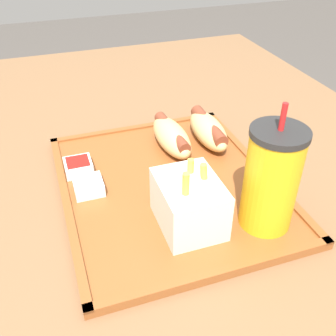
{
  "coord_description": "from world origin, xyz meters",
  "views": [
    {
      "loc": [
        0.51,
        -0.13,
        1.13
      ],
      "look_at": [
        0.05,
        0.03,
        0.78
      ],
      "focal_mm": 42.0,
      "sensor_mm": 36.0,
      "label": 1
    }
  ],
  "objects": [
    {
      "name": "sauce_cup_ketchup",
      "position": [
        -0.03,
        -0.09,
        0.76
      ],
      "size": [
        0.04,
        0.04,
        0.02
      ],
      "color": "silver",
      "rests_on": "food_tray"
    },
    {
      "name": "fries_carton",
      "position": [
        0.14,
        0.03,
        0.79
      ],
      "size": [
        0.1,
        0.08,
        0.1
      ],
      "color": "silver",
      "rests_on": "food_tray"
    },
    {
      "name": "soda_cup",
      "position": [
        0.17,
        0.13,
        0.83
      ],
      "size": [
        0.07,
        0.07,
        0.18
      ],
      "color": "gold",
      "rests_on": "food_tray"
    },
    {
      "name": "hot_dog_far",
      "position": [
        -0.05,
        0.14,
        0.78
      ],
      "size": [
        0.13,
        0.05,
        0.05
      ],
      "color": "#DBB270",
      "rests_on": "food_tray"
    },
    {
      "name": "hot_dog_near",
      "position": [
        -0.05,
        0.07,
        0.78
      ],
      "size": [
        0.13,
        0.06,
        0.05
      ],
      "color": "#DBB270",
      "rests_on": "food_tray"
    },
    {
      "name": "sauce_cup_mayo",
      "position": [
        0.03,
        -0.09,
        0.76
      ],
      "size": [
        0.04,
        0.04,
        0.02
      ],
      "color": "silver",
      "rests_on": "food_tray"
    },
    {
      "name": "food_tray",
      "position": [
        0.05,
        0.03,
        0.75
      ],
      "size": [
        0.39,
        0.33,
        0.01
      ],
      "color": "brown",
      "rests_on": "dining_table"
    },
    {
      "name": "dining_table",
      "position": [
        0.0,
        0.0,
        0.37
      ],
      "size": [
        1.32,
        1.05,
        0.74
      ],
      "color": "brown",
      "rests_on": "ground_plane"
    }
  ]
}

